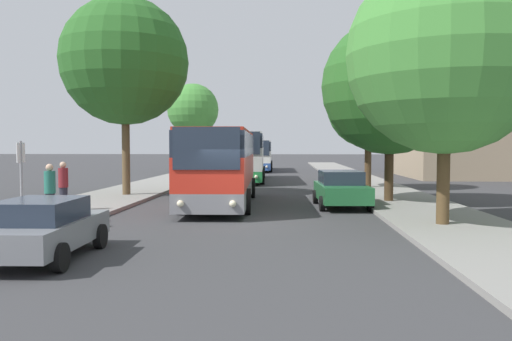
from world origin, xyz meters
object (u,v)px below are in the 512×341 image
(parked_car_right_near, at_px, (341,188))
(tree_right_near, at_px, (390,87))
(tree_left_far, at_px, (125,62))
(tree_right_mid, at_px, (369,106))
(pedestrian_waiting_far, at_px, (63,186))
(bus_rear, at_px, (260,155))
(parked_car_left_curb, at_px, (43,228))
(bus_stop_sign, at_px, (21,174))
(pedestrian_waiting_near, at_px, (50,191))
(tree_left_near, at_px, (193,110))
(bus_front, at_px, (221,165))
(bus_middle, at_px, (246,156))
(tree_right_far, at_px, (445,56))

(parked_car_right_near, bearing_deg, tree_right_near, -152.15)
(parked_car_right_near, height_order, tree_left_far, tree_left_far)
(tree_right_mid, bearing_deg, tree_left_far, -157.06)
(pedestrian_waiting_far, height_order, tree_right_near, tree_right_near)
(bus_rear, relative_size, parked_car_left_curb, 2.86)
(tree_left_far, relative_size, tree_right_near, 1.22)
(bus_stop_sign, xyz_separation_m, pedestrian_waiting_far, (-0.50, 3.93, -0.67))
(pedestrian_waiting_near, bearing_deg, tree_right_near, 80.89)
(parked_car_right_near, distance_m, bus_stop_sign, 12.47)
(parked_car_right_near, xyz_separation_m, tree_left_near, (-11.84, 29.04, 5.55))
(bus_front, xyz_separation_m, tree_right_near, (7.53, 0.84, 3.52))
(bus_front, distance_m, bus_middle, 15.30)
(tree_left_near, bearing_deg, tree_left_far, -87.03)
(bus_front, relative_size, tree_left_near, 1.21)
(parked_car_right_near, xyz_separation_m, tree_right_near, (2.29, 1.34, 4.48))
(pedestrian_waiting_near, distance_m, tree_right_mid, 19.69)
(bus_rear, height_order, parked_car_left_curb, bus_rear)
(parked_car_left_curb, bearing_deg, bus_middle, 82.48)
(bus_stop_sign, xyz_separation_m, tree_left_far, (-0.16, 10.40, 5.12))
(parked_car_right_near, height_order, tree_right_mid, tree_right_mid)
(parked_car_right_near, bearing_deg, parked_car_left_curb, 50.25)
(bus_front, relative_size, pedestrian_waiting_near, 5.71)
(parked_car_right_near, bearing_deg, tree_right_mid, -108.47)
(tree_right_near, xyz_separation_m, tree_right_far, (0.31, -6.78, 0.15))
(bus_rear, height_order, pedestrian_waiting_near, bus_rear)
(bus_middle, relative_size, pedestrian_waiting_far, 6.04)
(tree_right_mid, bearing_deg, pedestrian_waiting_far, -138.24)
(bus_rear, distance_m, pedestrian_waiting_far, 35.25)
(bus_front, distance_m, tree_right_far, 10.50)
(bus_front, relative_size, tree_right_near, 1.31)
(tree_right_mid, bearing_deg, pedestrian_waiting_near, -131.55)
(pedestrian_waiting_far, bearing_deg, tree_left_far, -69.49)
(parked_car_right_near, distance_m, tree_left_near, 31.85)
(bus_front, bearing_deg, bus_middle, 88.36)
(bus_front, height_order, bus_stop_sign, bus_front)
(parked_car_left_curb, relative_size, parked_car_right_near, 0.90)
(bus_stop_sign, height_order, tree_right_near, tree_right_near)
(pedestrian_waiting_near, bearing_deg, tree_left_near, 145.29)
(parked_car_right_near, bearing_deg, bus_middle, -73.72)
(tree_left_near, bearing_deg, tree_right_far, -67.29)
(parked_car_right_near, xyz_separation_m, tree_right_mid, (2.60, 9.05, 4.22))
(tree_right_far, bearing_deg, tree_left_near, 112.71)
(parked_car_left_curb, height_order, parked_car_right_near, parked_car_right_near)
(bus_middle, distance_m, parked_car_left_curb, 26.36)
(parked_car_left_curb, bearing_deg, parked_car_right_near, 50.80)
(pedestrian_waiting_near, xyz_separation_m, tree_right_far, (12.80, -0.05, 4.33))
(parked_car_left_curb, relative_size, pedestrian_waiting_far, 2.14)
(bus_rear, bearing_deg, tree_right_far, -79.54)
(pedestrian_waiting_near, relative_size, pedestrian_waiting_far, 1.00)
(bus_stop_sign, bearing_deg, tree_left_near, 92.37)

